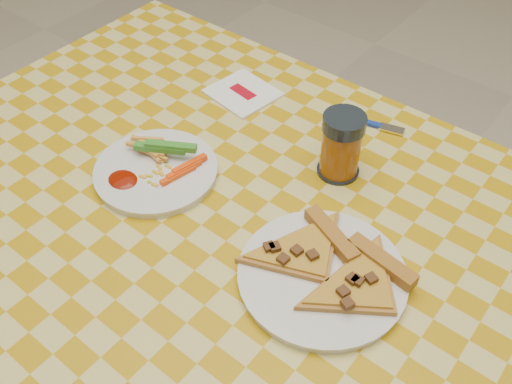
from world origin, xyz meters
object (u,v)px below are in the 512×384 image
plate_right (322,277)px  table (242,257)px  drink_glass (341,146)px  plate_left (156,172)px

plate_right → table: bearing=178.6°
plate_right → drink_glass: size_ratio=2.03×
plate_left → drink_glass: size_ratio=1.76×
table → plate_left: (-0.19, 0.00, 0.08)m
plate_left → plate_right: same height
table → drink_glass: (0.05, 0.20, 0.13)m
plate_left → table: bearing=-0.6°
table → plate_right: plate_right is taller
table → plate_left: 0.20m
plate_left → plate_right: size_ratio=0.86×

